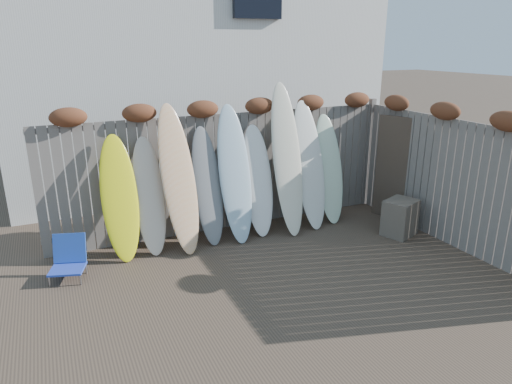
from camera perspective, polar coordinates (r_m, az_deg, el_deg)
name	(u,v)px	position (r m, az deg, el deg)	size (l,w,h in m)	color
ground	(294,289)	(6.19, 4.76, -12.03)	(80.00, 80.00, 0.00)	#493A2D
back_fence	(230,161)	(7.78, -3.29, 3.83)	(6.05, 0.28, 2.24)	slate
right_fence	(456,175)	(7.74, 23.74, 1.91)	(0.28, 4.40, 2.24)	slate
house	(182,39)	(11.58, -9.25, 18.39)	(8.50, 5.50, 6.33)	silver
beach_chair	(69,258)	(6.86, -22.38, -7.69)	(0.56, 0.58, 0.59)	blue
wooden_crate	(400,218)	(8.05, 17.55, -3.07)	(0.52, 0.44, 0.61)	#443833
lattice_panel	(408,171)	(8.51, 18.49, 2.46)	(0.05, 1.26, 1.88)	#3E3225
surfboard_0	(120,198)	(7.03, -16.68, -0.76)	(0.53, 0.07, 1.91)	#FDFA15
surfboard_1	(149,196)	(7.13, -13.18, -0.51)	(0.46, 0.07, 1.84)	beige
surfboard_2	(179,179)	(7.05, -9.65, 1.57)	(0.53, 0.07, 2.34)	#E9BC7A
surfboard_3	(208,186)	(7.32, -6.08, 0.75)	(0.47, 0.07, 1.93)	slate
surfboard_4	(235,174)	(7.37, -2.67, 2.27)	(0.52, 0.07, 2.27)	#ABCADC
surfboard_5	(258,181)	(7.63, 0.22, 1.43)	(0.50, 0.07, 1.89)	white
surfboard_6	(287,159)	(7.68, 3.91, 4.11)	(0.50, 0.07, 2.60)	#EBE4C8
surfboard_7	(309,165)	(7.98, 6.67, 3.36)	(0.55, 0.07, 2.26)	white
surfboard_8	(329,169)	(8.29, 9.09, 2.87)	(0.51, 0.07, 1.98)	silver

